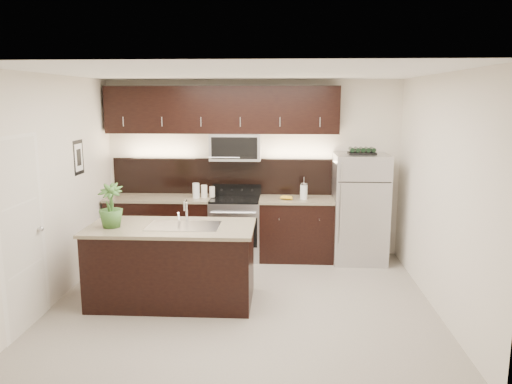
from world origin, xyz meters
TOP-DOWN VIEW (x-y plane):
  - ground at (0.00, 0.00)m, footprint 4.50×4.50m
  - room_walls at (-0.11, -0.04)m, footprint 4.52×4.02m
  - counter_run at (-0.46, 1.69)m, footprint 3.51×0.65m
  - upper_fixtures at (-0.43, 1.84)m, footprint 3.49×0.40m
  - island at (-0.85, -0.04)m, footprint 1.96×0.96m
  - sink_faucet at (-0.70, -0.03)m, footprint 0.84×0.50m
  - refrigerator at (1.62, 1.63)m, footprint 0.78×0.70m
  - wine_rack at (1.62, 1.63)m, footprint 0.40×0.25m
  - plant at (-1.53, -0.13)m, footprint 0.29×0.29m
  - canisters at (-0.75, 1.67)m, footprint 0.33×0.17m
  - french_press at (0.78, 1.64)m, footprint 0.11×0.11m
  - bananas at (0.48, 1.61)m, footprint 0.24×0.21m

SIDE VIEW (x-z plane):
  - ground at x=0.00m, z-range 0.00..0.00m
  - counter_run at x=-0.46m, z-range 0.00..0.94m
  - island at x=-0.85m, z-range 0.00..0.94m
  - refrigerator at x=1.62m, z-range 0.00..1.62m
  - sink_faucet at x=-0.70m, z-range 0.81..1.10m
  - bananas at x=0.48m, z-range 0.94..1.00m
  - canisters at x=-0.75m, z-range 0.93..1.15m
  - french_press at x=0.78m, z-range 0.90..1.22m
  - plant at x=-1.53m, z-range 0.94..1.45m
  - wine_rack at x=1.62m, z-range 1.61..1.71m
  - room_walls at x=-0.11m, z-range 0.34..3.05m
  - upper_fixtures at x=-0.43m, z-range 1.31..2.97m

